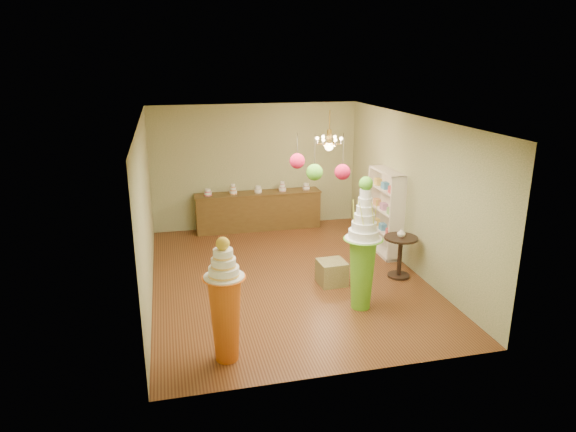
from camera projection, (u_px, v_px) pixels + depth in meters
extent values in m
plane|color=brown|center=(287.00, 277.00, 9.85)|extent=(6.50, 6.50, 0.00)
plane|color=silver|center=(286.00, 119.00, 8.96)|extent=(6.50, 6.50, 0.00)
cube|color=tan|center=(256.00, 167.00, 12.42)|extent=(5.00, 0.04, 3.00)
cube|color=tan|center=(346.00, 270.00, 6.39)|extent=(5.00, 0.04, 3.00)
cube|color=tan|center=(146.00, 211.00, 8.85)|extent=(0.04, 6.50, 3.00)
cube|color=tan|center=(412.00, 194.00, 9.96)|extent=(0.04, 6.50, 3.00)
cone|color=#66B928|center=(362.00, 274.00, 8.47)|extent=(0.52, 0.52, 1.22)
cylinder|color=white|center=(363.00, 238.00, 8.29)|extent=(0.70, 0.70, 0.03)
cylinder|color=white|center=(364.00, 234.00, 8.27)|extent=(0.57, 0.57, 0.13)
cylinder|color=white|center=(364.00, 226.00, 8.23)|extent=(0.47, 0.47, 0.13)
cylinder|color=white|center=(364.00, 218.00, 8.19)|extent=(0.38, 0.38, 0.13)
cylinder|color=white|center=(365.00, 210.00, 8.15)|extent=(0.31, 0.31, 0.13)
cylinder|color=white|center=(365.00, 202.00, 8.11)|extent=(0.26, 0.26, 0.13)
cylinder|color=white|center=(365.00, 193.00, 8.07)|extent=(0.21, 0.21, 0.13)
sphere|color=#54AB25|center=(366.00, 183.00, 8.02)|extent=(0.22, 0.22, 0.22)
cone|color=#CD5C17|center=(226.00, 319.00, 7.00)|extent=(0.57, 0.57, 1.23)
cylinder|color=white|center=(224.00, 277.00, 6.81)|extent=(0.68, 0.68, 0.03)
cylinder|color=white|center=(224.00, 271.00, 6.79)|extent=(0.51, 0.51, 0.12)
cylinder|color=white|center=(223.00, 263.00, 6.75)|extent=(0.41, 0.41, 0.12)
cylinder|color=white|center=(223.00, 254.00, 6.71)|extent=(0.33, 0.33, 0.12)
sphere|color=gold|center=(223.00, 244.00, 6.67)|extent=(0.18, 0.18, 0.18)
cube|color=olive|center=(332.00, 272.00, 9.49)|extent=(0.52, 0.52, 0.44)
cube|color=brown|center=(258.00, 211.00, 12.47)|extent=(3.00, 0.50, 0.90)
cube|color=brown|center=(258.00, 193.00, 12.34)|extent=(3.04, 0.54, 0.03)
cylinder|color=white|center=(208.00, 192.00, 12.04)|extent=(0.18, 0.18, 0.16)
cylinder|color=white|center=(233.00, 189.00, 12.16)|extent=(0.18, 0.18, 0.24)
cylinder|color=white|center=(258.00, 189.00, 12.31)|extent=(0.18, 0.18, 0.16)
cylinder|color=white|center=(282.00, 186.00, 12.43)|extent=(0.18, 0.18, 0.24)
cylinder|color=white|center=(306.00, 186.00, 12.58)|extent=(0.18, 0.18, 0.16)
cube|color=white|center=(391.00, 212.00, 10.88)|extent=(0.04, 1.20, 1.80)
cube|color=white|center=(383.00, 230.00, 10.96)|extent=(0.30, 1.14, 0.03)
cube|color=white|center=(385.00, 210.00, 10.83)|extent=(0.30, 1.14, 0.03)
cube|color=white|center=(386.00, 189.00, 10.69)|extent=(0.30, 1.14, 0.03)
cylinder|color=black|center=(398.00, 275.00, 9.86)|extent=(0.48, 0.48, 0.04)
cylinder|color=black|center=(400.00, 257.00, 9.75)|extent=(0.10, 0.10, 0.79)
cylinder|color=black|center=(401.00, 238.00, 9.63)|extent=(0.71, 0.71, 0.04)
imported|color=white|center=(401.00, 233.00, 9.60)|extent=(0.20, 0.20, 0.16)
cylinder|color=#413A2F|center=(297.00, 147.00, 7.41)|extent=(0.01, 0.01, 0.41)
sphere|color=red|center=(297.00, 161.00, 7.47)|extent=(0.22, 0.22, 0.22)
cylinder|color=#413A2F|center=(315.00, 153.00, 7.37)|extent=(0.01, 0.01, 0.57)
sphere|color=#54AB25|center=(314.00, 172.00, 7.45)|extent=(0.24, 0.24, 0.24)
cylinder|color=#413A2F|center=(343.00, 153.00, 7.39)|extent=(0.01, 0.01, 0.57)
sphere|color=red|center=(342.00, 172.00, 7.47)|extent=(0.23, 0.23, 0.23)
cylinder|color=gold|center=(330.00, 122.00, 10.56)|extent=(0.02, 0.02, 0.50)
cylinder|color=gold|center=(329.00, 137.00, 10.65)|extent=(0.10, 0.10, 0.30)
sphere|color=#F5C786|center=(329.00, 146.00, 10.71)|extent=(0.18, 0.18, 0.18)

